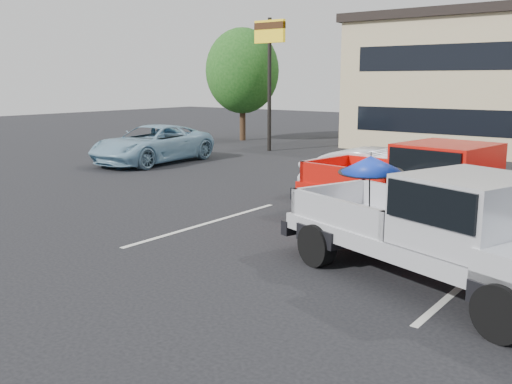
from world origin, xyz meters
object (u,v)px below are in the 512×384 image
Objects in this scene: tree_left at (242,71)px; silver_sedan at (380,177)px; silver_pickup at (455,227)px; motel_sign at (270,49)px; blue_suv at (152,144)px; red_pickup at (438,184)px.

tree_left is 17.09m from silver_sedan.
motel_sign is at bearing 153.63° from silver_pickup.
silver_pickup is at bearing -43.18° from tree_left.
silver_sedan is 0.81× the size of blue_suv.
red_pickup is at bearing -39.74° from motel_sign.
silver_sedan is (-3.80, 5.43, -0.34)m from silver_pickup.
tree_left is 9.83m from blue_suv.
motel_sign is at bearing -36.87° from tree_left.
red_pickup is 3.08m from silver_sedan.
red_pickup reaches higher than silver_sedan.
silver_sedan is at bearing -38.55° from tree_left.
motel_sign reaches higher than red_pickup.
silver_pickup is at bearing -58.17° from red_pickup.
motel_sign is at bearing 73.06° from blue_suv.
blue_suv is (-12.83, 3.52, -0.32)m from red_pickup.
red_pickup is 13.31m from blue_suv.
silver_pickup is 3.71m from red_pickup.
red_pickup is (15.44, -12.51, -2.67)m from tree_left.
silver_sedan is at bearing 146.26° from red_pickup.
motel_sign is at bearing 50.21° from silver_sedan.
silver_pickup is 1.12× the size of blue_suv.
blue_suv is at bearing 81.45° from silver_sedan.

